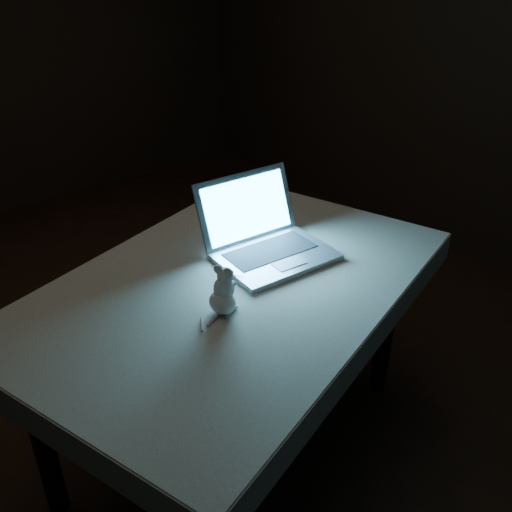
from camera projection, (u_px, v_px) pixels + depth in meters
floor at (169, 371)px, 2.97m from camera, size 5.00×5.00×0.00m
right_wall at (459, 58)px, 3.57m from camera, size 0.04×5.00×2.60m
table at (235, 368)px, 2.36m from camera, size 1.78×1.40×0.84m
tablecloth at (231, 305)px, 2.11m from camera, size 1.74×1.21×0.12m
laptop at (276, 226)px, 2.21m from camera, size 0.48×0.43×0.30m
plush_mouse at (222, 291)px, 1.93m from camera, size 0.15×0.15×0.18m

